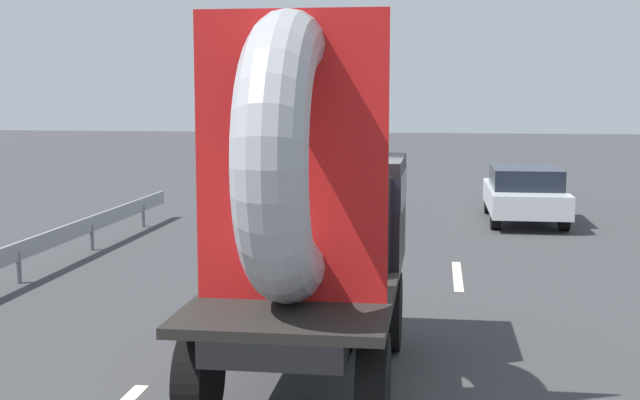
{
  "coord_description": "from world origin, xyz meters",
  "views": [
    {
      "loc": [
        1.45,
        -9.44,
        3.24
      ],
      "look_at": [
        0.04,
        0.69,
        1.94
      ],
      "focal_mm": 47.41,
      "sensor_mm": 36.0,
      "label": 1
    }
  ],
  "objects": [
    {
      "name": "ground_plane",
      "position": [
        0.0,
        0.0,
        0.0
      ],
      "size": [
        120.0,
        120.0,
        0.0
      ],
      "primitive_type": "plane",
      "color": "#38383A"
    },
    {
      "name": "flatbed_truck",
      "position": [
        0.04,
        -0.18,
        1.92
      ],
      "size": [
        2.02,
        4.7,
        4.04
      ],
      "color": "black",
      "rests_on": "ground_plane"
    },
    {
      "name": "distant_sedan",
      "position": [
        3.66,
        12.22,
        0.75
      ],
      "size": [
        1.83,
        4.28,
        1.4
      ],
      "color": "black",
      "rests_on": "ground_plane"
    },
    {
      "name": "guardrail",
      "position": [
        -5.62,
        5.44,
        0.53
      ],
      "size": [
        0.1,
        12.38,
        0.71
      ],
      "color": "gray",
      "rests_on": "ground_plane"
    },
    {
      "name": "lane_dash_left_far",
      "position": [
        -1.76,
        5.57,
        0.0
      ],
      "size": [
        0.16,
        2.09,
        0.01
      ],
      "primitive_type": "cube",
      "rotation": [
        0.0,
        0.0,
        1.57
      ],
      "color": "beige",
      "rests_on": "ground_plane"
    },
    {
      "name": "lane_dash_right_far",
      "position": [
        1.85,
        5.53,
        0.0
      ],
      "size": [
        0.16,
        2.48,
        0.01
      ],
      "primitive_type": "cube",
      "rotation": [
        0.0,
        0.0,
        1.57
      ],
      "color": "beige",
      "rests_on": "ground_plane"
    }
  ]
}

